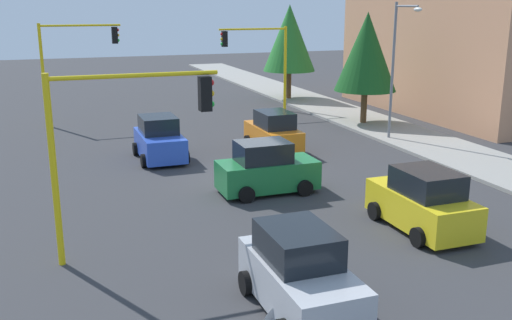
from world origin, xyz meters
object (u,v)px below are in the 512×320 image
object	(u,v)px
traffic_signal_far_left	(259,52)
tree_roadside_mid	(366,52)
street_lamp_curbside	(398,57)
car_orange	(273,133)
tree_roadside_far	(289,38)
car_blue	(159,140)
car_green	(266,169)
car_silver	(300,275)
traffic_signal_near_right	(124,127)
traffic_signal_far_right	(74,53)
car_yellow	(423,202)

from	to	relation	value
traffic_signal_far_left	tree_roadside_mid	bearing A→B (deg)	35.81
street_lamp_curbside	car_orange	distance (m)	7.43
tree_roadside_far	car_blue	world-z (taller)	tree_roadside_far
car_green	car_blue	world-z (taller)	same
traffic_signal_far_left	car_blue	xyz separation A→B (m)	(9.74, -8.47, -3.01)
traffic_signal_far_left	tree_roadside_far	bearing A→B (deg)	136.26
car_orange	car_silver	distance (m)	15.18
traffic_signal_near_right	traffic_signal_far_left	bearing A→B (deg)	150.55
tree_roadside_far	traffic_signal_far_right	bearing A→B (deg)	-75.28
street_lamp_curbside	car_silver	distance (m)	18.61
car_yellow	tree_roadside_far	bearing A→B (deg)	166.10
traffic_signal_far_left	car_yellow	xyz separation A→B (m)	(21.19, -2.41, -3.01)
traffic_signal_near_right	car_green	distance (m)	7.47
traffic_signal_near_right	car_blue	world-z (taller)	traffic_signal_near_right
traffic_signal_far_right	car_yellow	bearing A→B (deg)	22.99
car_green	car_yellow	size ratio (longest dim) A/B	0.95
car_orange	car_blue	size ratio (longest dim) A/B	1.03
street_lamp_curbside	tree_roadside_mid	world-z (taller)	street_lamp_curbside
car_green	car_silver	xyz separation A→B (m)	(8.50, -2.46, 0.00)
traffic_signal_near_right	street_lamp_curbside	bearing A→B (deg)	122.96
car_green	traffic_signal_far_left	bearing A→B (deg)	160.57
tree_roadside_mid	car_blue	xyz separation A→B (m)	(3.74, -12.80, -3.34)
traffic_signal_far_left	car_yellow	distance (m)	21.54
street_lamp_curbside	car_yellow	bearing A→B (deg)	-28.78
tree_roadside_mid	car_green	distance (m)	14.51
traffic_signal_near_right	car_orange	distance (m)	13.13
tree_roadside_far	car_orange	distance (m)	16.17
traffic_signal_far_right	car_blue	size ratio (longest dim) A/B	1.58
traffic_signal_far_left	car_orange	bearing A→B (deg)	-16.65
tree_roadside_far	car_blue	bearing A→B (deg)	-41.82
car_blue	car_orange	bearing A→B (deg)	85.38
car_blue	traffic_signal_far_left	bearing A→B (deg)	139.00
car_orange	car_silver	xyz separation A→B (m)	(14.31, -5.06, 0.00)
car_green	car_yellow	xyz separation A→B (m)	(5.19, 3.24, 0.00)
traffic_signal_near_right	car_yellow	bearing A→B (deg)	82.37
car_yellow	car_silver	distance (m)	6.59
traffic_signal_far_left	tree_roadside_mid	world-z (taller)	tree_roadside_mid
traffic_signal_near_right	car_orange	bearing A→B (deg)	139.97
traffic_signal_far_right	street_lamp_curbside	xyz separation A→B (m)	(10.39, 14.93, 0.21)
traffic_signal_far_left	car_blue	bearing A→B (deg)	-41.00
car_silver	tree_roadside_mid	bearing A→B (deg)	146.09
traffic_signal_far_left	car_silver	size ratio (longest dim) A/B	1.43
tree_roadside_mid	car_silver	xyz separation A→B (m)	(18.50, -12.43, -3.34)
tree_roadside_far	car_green	distance (m)	22.42
traffic_signal_far_right	tree_roadside_far	world-z (taller)	tree_roadside_far
car_orange	car_yellow	xyz separation A→B (m)	(11.01, 0.64, 0.00)
tree_roadside_far	car_silver	world-z (taller)	tree_roadside_far
traffic_signal_far_left	traffic_signal_far_right	world-z (taller)	traffic_signal_far_right
traffic_signal_far_right	car_orange	world-z (taller)	traffic_signal_far_right
car_green	traffic_signal_far_right	bearing A→B (deg)	-160.22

